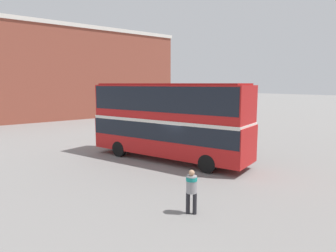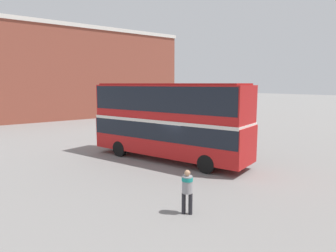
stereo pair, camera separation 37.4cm
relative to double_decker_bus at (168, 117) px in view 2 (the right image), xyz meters
The scene contains 4 objects.
ground_plane 2.91m from the double_decker_bus, ahead, with size 240.00×240.00×0.00m, color gray.
building_row_left 29.66m from the double_decker_bus, 169.93° to the left, with size 9.67×30.32×12.60m.
double_decker_bus is the anchor object (origin of this frame).
pedestrian_foreground 8.24m from the double_decker_bus, 32.69° to the right, with size 0.58×0.58×1.69m.
Camera 2 is at (13.82, -11.46, 4.82)m, focal length 32.00 mm.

